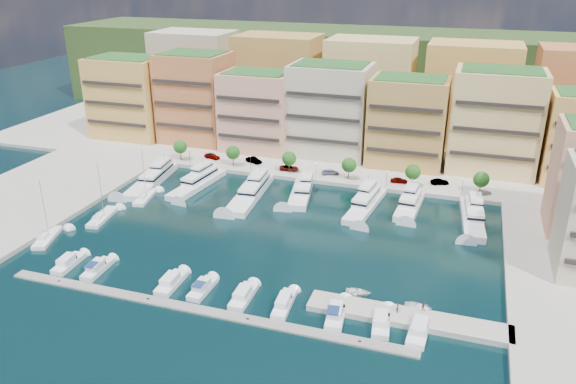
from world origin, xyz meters
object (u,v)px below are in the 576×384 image
yacht_3 (302,191)px  person_1 (423,306)px  tree_5 (481,179)px  lamppost_1 (250,161)px  sailboat_0 (47,238)px  cruiser_4 (202,289)px  car_1 (254,160)px  lamppost_4 (463,185)px  sailboat_1 (102,218)px  tender_2 (418,307)px  cruiser_0 (68,263)px  cruiser_1 (97,269)px  sailboat_2 (145,198)px  car_3 (330,172)px  tree_0 (180,147)px  lamppost_3 (387,176)px  yacht_1 (199,182)px  tree_2 (289,159)px  car_5 (440,182)px  yacht_6 (472,216)px  tender_0 (358,292)px  cruiser_5 (243,296)px  cruiser_9 (419,329)px  lamppost_2 (316,168)px  yacht_0 (153,178)px  cruiser_7 (336,314)px  cruiser_3 (171,283)px  car_4 (399,180)px  tree_4 (413,172)px  person_0 (397,308)px  tender_3 (424,305)px  tree_1 (233,153)px  cruiser_6 (284,304)px  car_0 (212,156)px  lamppost_0 (189,154)px  yacht_2 (252,191)px  yacht_4 (366,203)px  car_2 (289,168)px  tree_3 (349,165)px

yacht_3 → person_1: bearing=-51.4°
tree_5 → person_1: (-7.88, -53.50, -2.95)m
lamppost_1 → sailboat_0: (-25.43, -48.28, -3.52)m
cruiser_4 → car_1: 63.59m
lamppost_4 → sailboat_1: sailboat_1 is taller
lamppost_4 → tender_2: 49.84m
yacht_3 → cruiser_0: 55.54m
lamppost_1 → cruiser_1: lamppost_1 is taller
sailboat_2 → car_3: sailboat_2 is taller
tree_0 → sailboat_0: size_ratio=0.43×
lamppost_3 → yacht_1: 46.99m
tree_2 → car_5: size_ratio=1.28×
yacht_6 → tender_0: (-17.66, -36.64, -0.76)m
cruiser_5 → cruiser_9: size_ratio=0.87×
lamppost_2 → lamppost_1: bearing=180.0°
sailboat_0 → yacht_0: bearing=83.8°
yacht_6 → tender_0: yacht_6 is taller
cruiser_7 → person_1: (13.08, 4.61, 1.22)m
yacht_3 → cruiser_3: size_ratio=2.21×
cruiser_0 → car_4: bearing=48.3°
tree_4 → yacht_0: bearing=-166.3°
person_0 → tree_0: bearing=42.6°
car_3 → car_5: 27.68m
lamppost_4 → yacht_1: 64.53m
tender_0 → person_1: 11.49m
yacht_6 → tender_2: 38.61m
tree_4 → yacht_3: (-24.78, -12.33, -3.53)m
cruiser_1 → tender_3: 58.44m
tree_4 → tree_5: bearing=0.0°
tree_1 → car_5: tree_1 is taller
cruiser_6 → car_0: 74.66m
cruiser_7 → car_3: (-16.21, 59.62, 1.09)m
lamppost_3 → car_1: size_ratio=0.86×
lamppost_0 → yacht_3: yacht_3 is taller
yacht_3 → tender_2: 50.85m
yacht_2 → yacht_4: bearing=3.2°
car_0 → car_3: size_ratio=1.04×
tree_4 → yacht_6: bearing=-43.3°
tree_4 → lamppost_0: 60.05m
tree_2 → car_5: bearing=4.9°
person_1 → yacht_6: bearing=-100.8°
cruiser_1 → car_3: 66.17m
yacht_2 → car_2: 17.32m
car_5 → tree_5: bearing=-129.9°
lamppost_3 → tender_2: (13.27, -49.50, -3.37)m
car_5 → sailboat_0: bearing=105.2°
car_3 → cruiser_9: bearing=-176.1°
car_1 → tree_4: bearing=-73.5°
lamppost_3 → yacht_1: yacht_1 is taller
tree_3 → lamppost_3: (10.00, -2.30, -0.92)m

